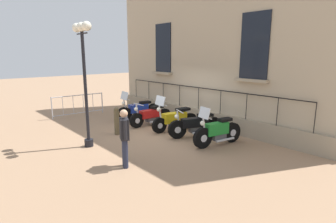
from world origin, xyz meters
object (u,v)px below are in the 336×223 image
object	(u,v)px
motorcycle_green	(217,132)
crowd_barrier	(78,105)
motorcycle_red	(151,116)
motorcycle_yellow	(175,119)
lamppost	(84,64)
motorcycle_blue	(139,110)
motorcycle_black	(196,125)
bollard	(117,121)
pedestrian_standing	(124,135)

from	to	relation	value
motorcycle_green	crowd_barrier	world-z (taller)	motorcycle_green
motorcycle_red	crowd_barrier	xyz separation A→B (m)	(1.63, -3.69, 0.16)
motorcycle_yellow	motorcycle_green	distance (m)	2.24
motorcycle_red	lamppost	world-z (taller)	lamppost
motorcycle_blue	motorcycle_black	xyz separation A→B (m)	(-0.14, 3.43, -0.03)
motorcycle_blue	lamppost	distance (m)	4.41
crowd_barrier	bollard	size ratio (longest dim) A/B	2.40
motorcycle_green	pedestrian_standing	size ratio (longest dim) A/B	1.22
motorcycle_yellow	pedestrian_standing	xyz separation A→B (m)	(3.39, 1.76, 0.42)
motorcycle_black	bollard	distance (m)	2.96
motorcycle_black	lamppost	xyz separation A→B (m)	(3.45, -1.55, 2.24)
motorcycle_red	motorcycle_black	xyz separation A→B (m)	(-0.25, 2.39, 0.01)
motorcycle_yellow	bollard	size ratio (longest dim) A/B	1.99
pedestrian_standing	bollard	bearing A→B (deg)	-116.25
motorcycle_red	crowd_barrier	distance (m)	4.04
motorcycle_green	lamppost	bearing A→B (deg)	-39.08
lamppost	crowd_barrier	world-z (taller)	lamppost
crowd_barrier	pedestrian_standing	bearing A→B (deg)	77.04
lamppost	crowd_barrier	distance (m)	5.24
motorcycle_yellow	pedestrian_standing	bearing A→B (deg)	27.41
motorcycle_green	bollard	xyz separation A→B (m)	(1.90, -3.24, 0.08)
lamppost	motorcycle_black	bearing A→B (deg)	155.88
motorcycle_green	bollard	bearing A→B (deg)	-59.68
motorcycle_black	crowd_barrier	bearing A→B (deg)	-72.83
crowd_barrier	pedestrian_standing	distance (m)	6.91
motorcycle_yellow	bollard	world-z (taller)	motorcycle_yellow
crowd_barrier	bollard	xyz separation A→B (m)	(0.18, 3.96, -0.04)
motorcycle_red	bollard	bearing A→B (deg)	8.40
motorcycle_blue	motorcycle_black	world-z (taller)	motorcycle_blue
motorcycle_red	pedestrian_standing	world-z (taller)	pedestrian_standing
lamppost	pedestrian_standing	distance (m)	2.83
motorcycle_red	motorcycle_black	distance (m)	2.40
motorcycle_red	lamppost	size ratio (longest dim) A/B	0.53
motorcycle_yellow	lamppost	distance (m)	4.10
lamppost	crowd_barrier	size ratio (longest dim) A/B	1.55
motorcycle_yellow	motorcycle_blue	bearing A→B (deg)	-87.37
motorcycle_blue	motorcycle_green	distance (m)	4.56
crowd_barrier	pedestrian_standing	xyz separation A→B (m)	(1.55, 6.73, 0.31)
motorcycle_blue	bollard	size ratio (longest dim) A/B	2.11
lamppost	bollard	world-z (taller)	lamppost
motorcycle_green	lamppost	xyz separation A→B (m)	(3.29, -2.67, 2.21)
motorcycle_red	bollard	size ratio (longest dim) A/B	1.98
motorcycle_blue	pedestrian_standing	xyz separation A→B (m)	(3.29, 4.09, 0.43)
motorcycle_green	motorcycle_yellow	bearing A→B (deg)	-93.37
motorcycle_red	pedestrian_standing	distance (m)	4.42
motorcycle_yellow	motorcycle_black	xyz separation A→B (m)	(-0.03, 1.11, -0.04)
motorcycle_blue	crowd_barrier	size ratio (longest dim) A/B	0.88
motorcycle_black	lamppost	size ratio (longest dim) A/B	0.53
crowd_barrier	motorcycle_yellow	bearing A→B (deg)	110.39
motorcycle_blue	motorcycle_green	world-z (taller)	motorcycle_blue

